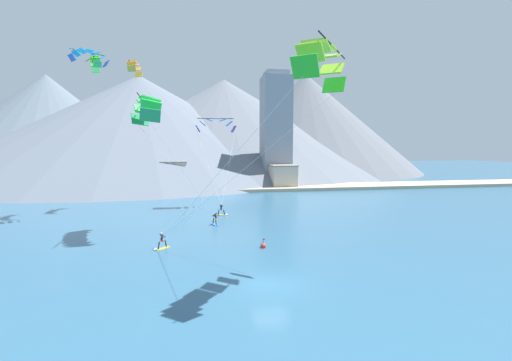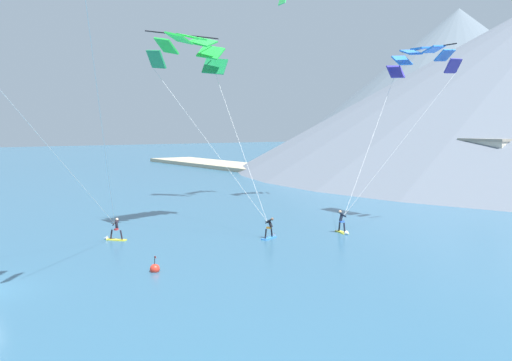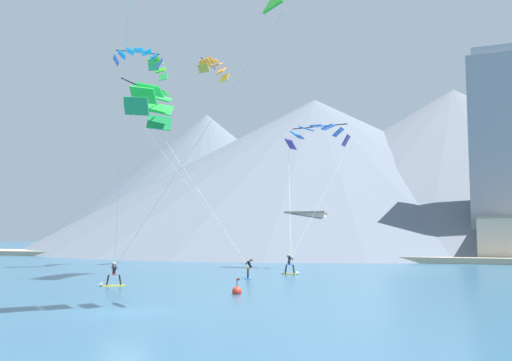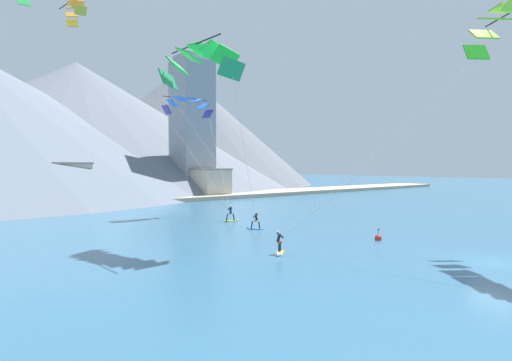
{
  "view_description": "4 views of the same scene",
  "coord_description": "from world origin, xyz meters",
  "px_view_note": "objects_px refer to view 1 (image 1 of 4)",
  "views": [
    {
      "loc": [
        -5.31,
        -22.86,
        9.7
      ],
      "look_at": [
        2.52,
        19.35,
        5.54
      ],
      "focal_mm": 24.0,
      "sensor_mm": 36.0,
      "label": 1
    },
    {
      "loc": [
        30.06,
        -3.98,
        8.09
      ],
      "look_at": [
        2.85,
        14.64,
        4.9
      ],
      "focal_mm": 40.0,
      "sensor_mm": 36.0,
      "label": 2
    },
    {
      "loc": [
        15.18,
        -21.03,
        3.39
      ],
      "look_at": [
        1.06,
        12.23,
        6.82
      ],
      "focal_mm": 40.0,
      "sensor_mm": 36.0,
      "label": 3
    },
    {
      "loc": [
        -26.8,
        -9.37,
        5.91
      ],
      "look_at": [
        -3.98,
        18.01,
        4.68
      ],
      "focal_mm": 28.0,
      "sensor_mm": 36.0,
      "label": 4
    }
  ],
  "objects_px": {
    "kitesurfer_near_lead": "(214,221)",
    "parafoil_kite_distant_low_drift": "(95,62)",
    "parafoil_kite_near_trail": "(321,62)",
    "kitesurfer_mid_center": "(223,212)",
    "parafoil_kite_mid_center": "(216,124)",
    "kitesurfer_near_trail": "(160,245)",
    "race_marker_buoy": "(263,246)",
    "parafoil_kite_distant_mid_solo": "(134,67)",
    "parafoil_kite_near_lead": "(147,108)",
    "parafoil_kite_distant_high_outer": "(89,55)"
  },
  "relations": [
    {
      "from": "kitesurfer_near_lead",
      "to": "parafoil_kite_distant_low_drift",
      "type": "bearing_deg",
      "value": 144.61
    },
    {
      "from": "parafoil_kite_near_trail",
      "to": "parafoil_kite_distant_low_drift",
      "type": "bearing_deg",
      "value": 126.73
    },
    {
      "from": "parafoil_kite_near_trail",
      "to": "kitesurfer_mid_center",
      "type": "bearing_deg",
      "value": 101.51
    },
    {
      "from": "kitesurfer_near_lead",
      "to": "parafoil_kite_mid_center",
      "type": "xyz_separation_m",
      "value": [
        1.34,
        14.37,
        13.17
      ]
    },
    {
      "from": "kitesurfer_near_trail",
      "to": "race_marker_buoy",
      "type": "distance_m",
      "value": 9.87
    },
    {
      "from": "parafoil_kite_mid_center",
      "to": "kitesurfer_mid_center",
      "type": "bearing_deg",
      "value": -88.51
    },
    {
      "from": "parafoil_kite_distant_low_drift",
      "to": "parafoil_kite_distant_mid_solo",
      "type": "distance_m",
      "value": 6.44
    },
    {
      "from": "parafoil_kite_distant_low_drift",
      "to": "parafoil_kite_distant_mid_solo",
      "type": "bearing_deg",
      "value": 42.82
    },
    {
      "from": "kitesurfer_near_trail",
      "to": "kitesurfer_mid_center",
      "type": "bearing_deg",
      "value": 64.4
    },
    {
      "from": "kitesurfer_mid_center",
      "to": "parafoil_kite_distant_low_drift",
      "type": "distance_m",
      "value": 28.42
    },
    {
      "from": "parafoil_kite_near_lead",
      "to": "kitesurfer_near_lead",
      "type": "bearing_deg",
      "value": 18.81
    },
    {
      "from": "kitesurfer_near_trail",
      "to": "parafoil_kite_distant_high_outer",
      "type": "distance_m",
      "value": 29.22
    },
    {
      "from": "kitesurfer_near_trail",
      "to": "parafoil_kite_near_lead",
      "type": "xyz_separation_m",
      "value": [
        -1.69,
        7.11,
        13.6
      ]
    },
    {
      "from": "kitesurfer_near_lead",
      "to": "kitesurfer_mid_center",
      "type": "relative_size",
      "value": 0.97
    },
    {
      "from": "parafoil_kite_near_trail",
      "to": "parafoil_kite_mid_center",
      "type": "relative_size",
      "value": 1.18
    },
    {
      "from": "parafoil_kite_near_trail",
      "to": "kitesurfer_near_lead",
      "type": "bearing_deg",
      "value": 109.09
    },
    {
      "from": "parafoil_kite_near_lead",
      "to": "parafoil_kite_distant_low_drift",
      "type": "distance_m",
      "value": 18.32
    },
    {
      "from": "kitesurfer_mid_center",
      "to": "parafoil_kite_mid_center",
      "type": "relative_size",
      "value": 0.14
    },
    {
      "from": "parafoil_kite_distant_mid_solo",
      "to": "race_marker_buoy",
      "type": "xyz_separation_m",
      "value": [
        15.53,
        -26.73,
        -22.36
      ]
    },
    {
      "from": "parafoil_kite_near_lead",
      "to": "parafoil_kite_mid_center",
      "type": "relative_size",
      "value": 1.06
    },
    {
      "from": "parafoil_kite_distant_mid_solo",
      "to": "kitesurfer_mid_center",
      "type": "bearing_deg",
      "value": -38.24
    },
    {
      "from": "kitesurfer_near_trail",
      "to": "parafoil_kite_near_trail",
      "type": "height_order",
      "value": "parafoil_kite_near_trail"
    },
    {
      "from": "kitesurfer_near_trail",
      "to": "parafoil_kite_distant_high_outer",
      "type": "height_order",
      "value": "parafoil_kite_distant_high_outer"
    },
    {
      "from": "race_marker_buoy",
      "to": "parafoil_kite_distant_mid_solo",
      "type": "bearing_deg",
      "value": 120.15
    },
    {
      "from": "kitesurfer_near_lead",
      "to": "parafoil_kite_distant_low_drift",
      "type": "xyz_separation_m",
      "value": [
        -16.16,
        11.48,
        21.52
      ]
    },
    {
      "from": "kitesurfer_near_trail",
      "to": "parafoil_kite_mid_center",
      "type": "xyz_separation_m",
      "value": [
        7.06,
        24.0,
        13.17
      ]
    },
    {
      "from": "kitesurfer_near_lead",
      "to": "parafoil_kite_distant_mid_solo",
      "type": "xyz_separation_m",
      "value": [
        -11.46,
        15.84,
        22.07
      ]
    },
    {
      "from": "parafoil_kite_distant_high_outer",
      "to": "parafoil_kite_distant_mid_solo",
      "type": "relative_size",
      "value": 0.92
    },
    {
      "from": "kitesurfer_mid_center",
      "to": "race_marker_buoy",
      "type": "relative_size",
      "value": 1.77
    },
    {
      "from": "parafoil_kite_distant_high_outer",
      "to": "race_marker_buoy",
      "type": "height_order",
      "value": "parafoil_kite_distant_high_outer"
    },
    {
      "from": "parafoil_kite_distant_high_outer",
      "to": "race_marker_buoy",
      "type": "relative_size",
      "value": 4.59
    },
    {
      "from": "kitesurfer_near_trail",
      "to": "kitesurfer_mid_center",
      "type": "height_order",
      "value": "kitesurfer_mid_center"
    },
    {
      "from": "parafoil_kite_near_lead",
      "to": "race_marker_buoy",
      "type": "bearing_deg",
      "value": -36.12
    },
    {
      "from": "parafoil_kite_mid_center",
      "to": "race_marker_buoy",
      "type": "distance_m",
      "value": 28.75
    },
    {
      "from": "parafoil_kite_mid_center",
      "to": "race_marker_buoy",
      "type": "relative_size",
      "value": 12.94
    },
    {
      "from": "parafoil_kite_near_lead",
      "to": "kitesurfer_mid_center",
      "type": "bearing_deg",
      "value": 42.05
    },
    {
      "from": "parafoil_kite_distant_high_outer",
      "to": "parafoil_kite_mid_center",
      "type": "bearing_deg",
      "value": 22.02
    },
    {
      "from": "parafoil_kite_near_lead",
      "to": "parafoil_kite_distant_mid_solo",
      "type": "bearing_deg",
      "value": 102.44
    },
    {
      "from": "kitesurfer_near_lead",
      "to": "parafoil_kite_near_lead",
      "type": "bearing_deg",
      "value": -161.19
    },
    {
      "from": "race_marker_buoy",
      "to": "parafoil_kite_mid_center",
      "type": "bearing_deg",
      "value": 96.16
    },
    {
      "from": "kitesurfer_near_lead",
      "to": "kitesurfer_mid_center",
      "type": "xyz_separation_m",
      "value": [
        1.57,
        5.57,
        0.11
      ]
    },
    {
      "from": "kitesurfer_near_lead",
      "to": "parafoil_kite_distant_high_outer",
      "type": "bearing_deg",
      "value": 154.87
    },
    {
      "from": "parafoil_kite_distant_high_outer",
      "to": "race_marker_buoy",
      "type": "xyz_separation_m",
      "value": [
        19.9,
        -18.32,
        -21.74
      ]
    },
    {
      "from": "kitesurfer_near_lead",
      "to": "parafoil_kite_near_lead",
      "type": "relative_size",
      "value": 0.13
    },
    {
      "from": "parafoil_kite_distant_mid_solo",
      "to": "parafoil_kite_distant_low_drift",
      "type": "bearing_deg",
      "value": -137.18
    },
    {
      "from": "parafoil_kite_distant_high_outer",
      "to": "kitesurfer_near_lead",
      "type": "bearing_deg",
      "value": -25.13
    },
    {
      "from": "parafoil_kite_mid_center",
      "to": "parafoil_kite_near_lead",
      "type": "bearing_deg",
      "value": -117.38
    },
    {
      "from": "kitesurfer_near_lead",
      "to": "parafoil_kite_near_trail",
      "type": "distance_m",
      "value": 25.24
    },
    {
      "from": "kitesurfer_near_lead",
      "to": "kitesurfer_near_trail",
      "type": "relative_size",
      "value": 1.07
    },
    {
      "from": "race_marker_buoy",
      "to": "parafoil_kite_near_lead",
      "type": "bearing_deg",
      "value": 143.88
    }
  ]
}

